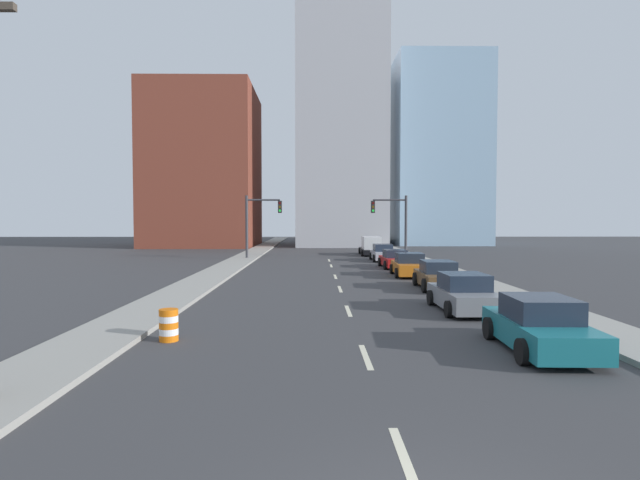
% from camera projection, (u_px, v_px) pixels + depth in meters
% --- Properties ---
extents(sidewalk_left, '(2.45, 93.01, 0.16)m').
position_uv_depth(sidewalk_left, '(252.00, 254.00, 51.76)').
color(sidewalk_left, gray).
rests_on(sidewalk_left, ground).
extents(sidewalk_right, '(2.45, 93.01, 0.16)m').
position_uv_depth(sidewalk_right, '(401.00, 253.00, 51.96)').
color(sidewalk_right, gray).
rests_on(sidewalk_right, ground).
extents(lane_stripe_at_2m, '(0.16, 2.40, 0.01)m').
position_uv_depth(lane_stripe_at_2m, '(406.00, 462.00, 7.40)').
color(lane_stripe_at_2m, beige).
rests_on(lane_stripe_at_2m, ground).
extents(lane_stripe_at_8m, '(0.16, 2.40, 0.01)m').
position_uv_depth(lane_stripe_at_8m, '(366.00, 356.00, 13.10)').
color(lane_stripe_at_8m, beige).
rests_on(lane_stripe_at_8m, ground).
extents(lane_stripe_at_14m, '(0.16, 2.40, 0.01)m').
position_uv_depth(lane_stripe_at_14m, '(348.00, 311.00, 19.67)').
color(lane_stripe_at_14m, beige).
rests_on(lane_stripe_at_14m, ground).
extents(lane_stripe_at_20m, '(0.16, 2.40, 0.01)m').
position_uv_depth(lane_stripe_at_20m, '(340.00, 289.00, 25.84)').
color(lane_stripe_at_20m, beige).
rests_on(lane_stripe_at_20m, ground).
extents(lane_stripe_at_26m, '(0.16, 2.40, 0.01)m').
position_uv_depth(lane_stripe_at_26m, '(335.00, 277.00, 31.45)').
color(lane_stripe_at_26m, beige).
rests_on(lane_stripe_at_26m, ground).
extents(lane_stripe_at_33m, '(0.16, 2.40, 0.01)m').
position_uv_depth(lane_stripe_at_33m, '(331.00, 266.00, 38.86)').
color(lane_stripe_at_33m, beige).
rests_on(lane_stripe_at_33m, ground).
extents(lane_stripe_at_39m, '(0.16, 2.40, 0.01)m').
position_uv_depth(lane_stripe_at_39m, '(329.00, 260.00, 44.05)').
color(lane_stripe_at_39m, beige).
rests_on(lane_stripe_at_39m, ground).
extents(building_brick_left, '(14.00, 16.00, 21.22)m').
position_uv_depth(building_brick_left, '(205.00, 169.00, 68.56)').
color(building_brick_left, brown).
rests_on(building_brick_left, ground).
extents(building_office_center, '(12.00, 20.00, 31.77)m').
position_uv_depth(building_office_center, '(339.00, 135.00, 72.58)').
color(building_office_center, '#A8A8AD').
rests_on(building_office_center, ground).
extents(building_glass_right, '(13.00, 20.00, 26.73)m').
position_uv_depth(building_glass_right, '(431.00, 156.00, 76.86)').
color(building_glass_right, '#8CADC6').
rests_on(building_glass_right, ground).
extents(traffic_signal_left, '(3.30, 0.35, 5.79)m').
position_uv_depth(traffic_signal_left, '(257.00, 219.00, 45.10)').
color(traffic_signal_left, '#38383D').
rests_on(traffic_signal_left, ground).
extents(traffic_signal_right, '(3.30, 0.35, 5.79)m').
position_uv_depth(traffic_signal_right, '(396.00, 219.00, 45.26)').
color(traffic_signal_right, '#38383D').
rests_on(traffic_signal_right, ground).
extents(traffic_barrel, '(0.56, 0.56, 0.95)m').
position_uv_depth(traffic_barrel, '(169.00, 325.00, 14.78)').
color(traffic_barrel, orange).
rests_on(traffic_barrel, ground).
extents(sedan_teal, '(2.27, 4.38, 1.49)m').
position_uv_depth(sedan_teal, '(540.00, 326.00, 13.63)').
color(sedan_teal, '#196B75').
rests_on(sedan_teal, ground).
extents(sedan_gray, '(2.21, 4.36, 1.48)m').
position_uv_depth(sedan_gray, '(464.00, 294.00, 19.64)').
color(sedan_gray, slate).
rests_on(sedan_gray, ground).
extents(sedan_brown, '(2.23, 4.45, 1.46)m').
position_uv_depth(sedan_brown, '(438.00, 276.00, 25.91)').
color(sedan_brown, brown).
rests_on(sedan_brown, ground).
extents(sedan_orange, '(2.27, 4.43, 1.48)m').
position_uv_depth(sedan_orange, '(409.00, 265.00, 31.90)').
color(sedan_orange, orange).
rests_on(sedan_orange, ground).
extents(sedan_red, '(2.14, 4.57, 1.35)m').
position_uv_depth(sedan_red, '(395.00, 259.00, 37.35)').
color(sedan_red, red).
rests_on(sedan_red, ground).
extents(sedan_silver, '(2.05, 4.57, 1.46)m').
position_uv_depth(sedan_silver, '(383.00, 253.00, 43.59)').
color(sedan_silver, '#B2B2BC').
rests_on(sedan_silver, ground).
extents(box_truck_black, '(2.32, 6.27, 1.88)m').
position_uv_depth(box_truck_black, '(371.00, 246.00, 50.71)').
color(box_truck_black, black).
rests_on(box_truck_black, ground).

